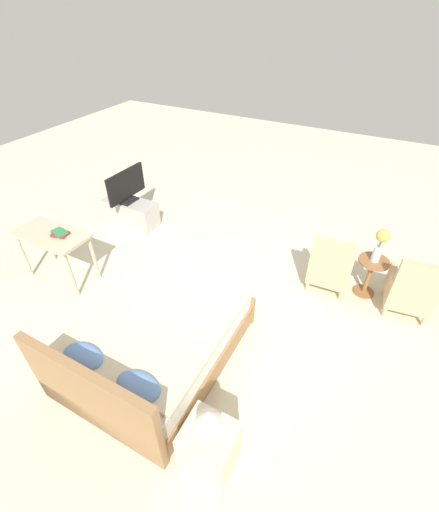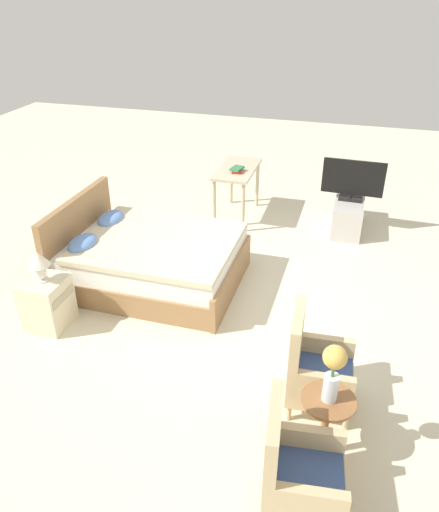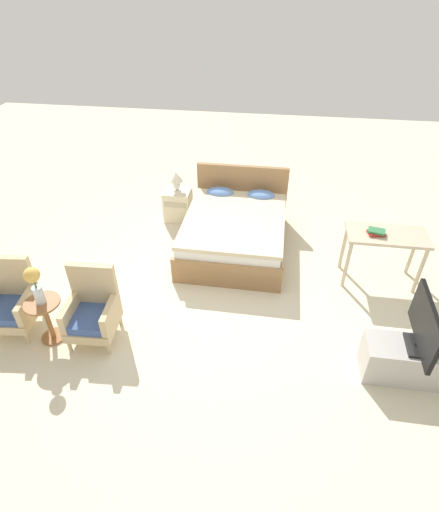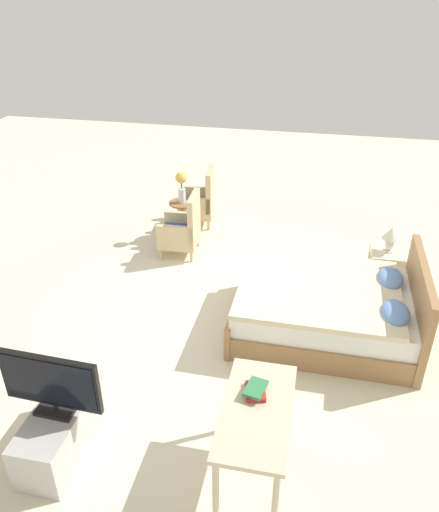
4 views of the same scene
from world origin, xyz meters
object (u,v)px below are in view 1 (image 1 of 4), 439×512
at_px(nightstand, 210,447).
at_px(tv_flatscreen, 126,186).
at_px(armchair_by_window_left, 411,291).
at_px(vanity_desk, 53,241).
at_px(flower_vase, 381,242).
at_px(table_lamp, 208,419).
at_px(book_stack, 60,233).
at_px(side_table, 370,273).
at_px(armchair_by_window_right, 330,267).
at_px(bed, 155,341).
at_px(tv_stand, 131,212).

bearing_deg(nightstand, tv_flatscreen, -41.95).
height_order(armchair_by_window_left, tv_flatscreen, tv_flatscreen).
relative_size(nightstand, vanity_desk, 0.52).
bearing_deg(flower_vase, table_lamp, 73.47).
distance_m(armchair_by_window_left, book_stack, 4.63).
bearing_deg(armchair_by_window_left, side_table, -15.09).
distance_m(armchair_by_window_right, flower_vase, 0.72).
height_order(flower_vase, tv_flatscreen, flower_vase).
bearing_deg(bed, flower_vase, -130.96).
bearing_deg(table_lamp, flower_vase, -106.53).
bearing_deg(tv_stand, bed, 134.22).
height_order(side_table, flower_vase, flower_vase).
distance_m(side_table, nightstand, 3.04).
bearing_deg(flower_vase, tv_flatscreen, 0.76).
relative_size(side_table, vanity_desk, 0.55).
bearing_deg(armchair_by_window_right, flower_vase, -164.60).
xyz_separation_m(nightstand, vanity_desk, (3.13, -1.22, 0.38)).
bearing_deg(armchair_by_window_right, tv_flatscreen, -1.38).
height_order(flower_vase, nightstand, flower_vase).
xyz_separation_m(table_lamp, tv_flatscreen, (3.18, -2.86, -0.01)).
bearing_deg(vanity_desk, flower_vase, -157.05).
xyz_separation_m(armchair_by_window_right, side_table, (-0.50, -0.14, -0.01)).
bearing_deg(tv_stand, armchair_by_window_left, 178.94).
bearing_deg(side_table, bed, 49.04).
bearing_deg(armchair_by_window_right, table_lamp, 82.60).
bearing_deg(book_stack, armchair_by_window_right, -155.50).
bearing_deg(flower_vase, armchair_by_window_left, 164.91).
bearing_deg(side_table, flower_vase, 0.00).
bearing_deg(armchair_by_window_right, nightstand, 82.60).
bearing_deg(side_table, nightstand, 73.46).
relative_size(side_table, tv_flatscreen, 0.68).
xyz_separation_m(armchair_by_window_right, tv_flatscreen, (3.54, -0.09, 0.37)).
height_order(bed, tv_flatscreen, tv_flatscreen).
bearing_deg(table_lamp, armchair_by_window_left, -116.42).
bearing_deg(tv_flatscreen, armchair_by_window_right, 178.62).
bearing_deg(tv_flatscreen, nightstand, 138.05).
height_order(bed, armchair_by_window_left, bed).
relative_size(flower_vase, book_stack, 2.03).
bearing_deg(bed, tv_stand, -45.78).
bearing_deg(book_stack, nightstand, 157.09).
height_order(bed, flower_vase, flower_vase).
relative_size(bed, tv_stand, 2.08).
xyz_separation_m(armchair_by_window_right, flower_vase, (-0.50, -0.14, 0.49)).
distance_m(bed, armchair_by_window_right, 2.53).
height_order(bed, vanity_desk, bed).
bearing_deg(book_stack, side_table, -156.63).
relative_size(nightstand, table_lamp, 1.63).
relative_size(vanity_desk, book_stack, 4.41).
xyz_separation_m(tv_flatscreen, vanity_desk, (-0.05, 1.64, -0.09)).
distance_m(side_table, flower_vase, 0.51).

